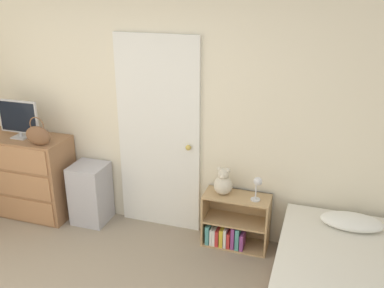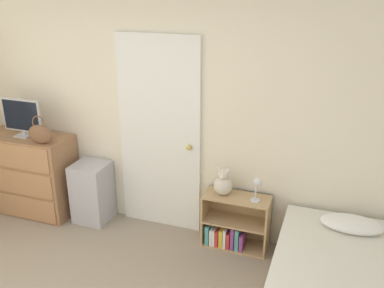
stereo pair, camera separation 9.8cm
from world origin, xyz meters
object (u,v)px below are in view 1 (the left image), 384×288
object	(u,v)px
desk_lamp	(257,184)
storage_bin	(91,193)
handbag	(38,135)
teddy_bear	(223,183)
bookshelf	(232,225)
tv	(19,118)
dresser	(28,175)

from	to	relation	value
desk_lamp	storage_bin	bearing A→B (deg)	179.87
handbag	teddy_bear	xyz separation A→B (m)	(1.89, 0.23, -0.35)
handbag	bookshelf	bearing A→B (deg)	6.51
teddy_bear	storage_bin	bearing A→B (deg)	-178.65
storage_bin	teddy_bear	distance (m)	1.50
storage_bin	desk_lamp	world-z (taller)	desk_lamp
handbag	desk_lamp	distance (m)	2.25
tv	teddy_bear	xyz separation A→B (m)	(2.22, 0.10, -0.46)
dresser	handbag	distance (m)	0.67
handbag	desk_lamp	bearing A→B (deg)	4.87
dresser	bookshelf	world-z (taller)	dresser
handbag	teddy_bear	size ratio (longest dim) A/B	1.08
dresser	teddy_bear	world-z (taller)	dresser
dresser	tv	world-z (taller)	tv
handbag	desk_lamp	world-z (taller)	handbag
bookshelf	desk_lamp	bearing A→B (deg)	-9.28
dresser	tv	bearing A→B (deg)	-78.40
tv	handbag	world-z (taller)	tv
teddy_bear	handbag	bearing A→B (deg)	-173.11
teddy_bear	desk_lamp	world-z (taller)	teddy_bear
desk_lamp	handbag	bearing A→B (deg)	-175.13
teddy_bear	desk_lamp	bearing A→B (deg)	-6.52
tv	dresser	bearing A→B (deg)	101.60
bookshelf	desk_lamp	size ratio (longest dim) A/B	2.63
dresser	teddy_bear	bearing A→B (deg)	2.25
teddy_bear	desk_lamp	distance (m)	0.34
tv	storage_bin	bearing A→B (deg)	4.71
tv	storage_bin	world-z (taller)	tv
teddy_bear	tv	bearing A→B (deg)	-177.51
storage_bin	handbag	bearing A→B (deg)	-155.48
dresser	desk_lamp	xyz separation A→B (m)	(2.55, 0.05, 0.26)
handbag	storage_bin	size ratio (longest dim) A/B	0.46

